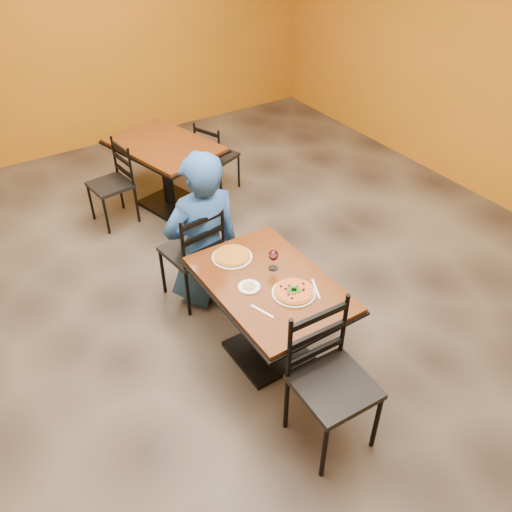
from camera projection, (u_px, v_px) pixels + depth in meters
floor at (236, 316)px, 4.56m from camera, size 7.00×8.00×0.01m
wall_back at (62, 33)px, 6.32m from camera, size 7.00×0.01×3.00m
table_main at (269, 302)px, 3.89m from camera, size 0.83×1.23×0.75m
table_second at (165, 160)px, 5.71m from camera, size 1.11×1.39×0.75m
chair_main_near at (334, 387)px, 3.31m from camera, size 0.49×0.49×1.04m
chair_main_far at (192, 251)px, 4.51m from camera, size 0.49×0.49×0.97m
chair_second_left at (110, 185)px, 5.51m from camera, size 0.44×0.44×0.88m
chair_second_right at (218, 156)px, 6.07m from camera, size 0.50×0.50×0.85m
diner at (202, 230)px, 4.36m from camera, size 0.72×0.50×1.43m
plate_main at (294, 293)px, 3.67m from camera, size 0.31×0.31×0.01m
pizza_main at (294, 291)px, 3.66m from camera, size 0.28×0.28×0.02m
plate_far at (232, 257)px, 4.00m from camera, size 0.31×0.31×0.01m
pizza_far at (232, 255)px, 3.99m from camera, size 0.28×0.28×0.02m
side_plate at (249, 287)px, 3.72m from camera, size 0.16×0.16×0.01m
dip at (249, 286)px, 3.71m from camera, size 0.09×0.09×0.01m
wine_glass at (273, 259)px, 3.84m from camera, size 0.08×0.08×0.18m
fork at (262, 311)px, 3.53m from camera, size 0.07×0.19×0.00m
knife at (316, 289)px, 3.71m from camera, size 0.10×0.20×0.00m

